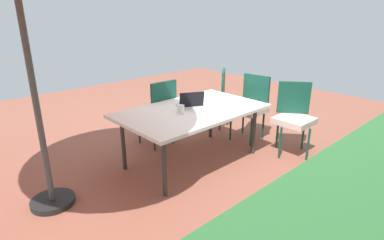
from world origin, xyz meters
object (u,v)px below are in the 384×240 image
object	(u,v)px
chair_northwest	(294,115)
laptop	(190,103)
dining_table	(192,113)
cup	(181,109)
chair_southwest	(214,95)
chair_south	(158,109)
chair_west	(250,104)

from	to	relation	value
chair_northwest	laptop	world-z (taller)	chair_northwest
dining_table	cup	size ratio (longest dim) A/B	17.32
chair_southwest	cup	bearing A→B (deg)	-10.66
chair_south	chair_northwest	bearing A→B (deg)	127.61
chair_west	cup	xyz separation A→B (m)	(1.41, 0.01, 0.22)
chair_south	cup	bearing A→B (deg)	71.80
chair_south	chair_southwest	distance (m)	1.16
chair_south	chair_west	bearing A→B (deg)	145.23
chair_southwest	chair_west	size ratio (longest dim) A/B	1.00
chair_south	chair_west	distance (m)	1.40
chair_southwest	chair_west	world-z (taller)	same
dining_table	laptop	bearing A→B (deg)	-121.69
dining_table	cup	xyz separation A→B (m)	(0.22, 0.04, 0.10)
chair_southwest	chair_northwest	bearing A→B (deg)	52.91
chair_southwest	laptop	world-z (taller)	chair_southwest
chair_northwest	chair_west	world-z (taller)	same
chair_south	laptop	bearing A→B (deg)	92.59
dining_table	laptop	size ratio (longest dim) A/B	4.69
chair_southwest	cup	distance (m)	1.60
dining_table	chair_northwest	world-z (taller)	chair_northwest
chair_west	laptop	size ratio (longest dim) A/B	2.47
dining_table	chair_southwest	xyz separation A→B (m)	(-1.17, -0.71, -0.12)
dining_table	chair_northwest	xyz separation A→B (m)	(-1.22, 0.74, -0.12)
dining_table	chair_southwest	bearing A→B (deg)	-148.64
chair_west	laptop	xyz separation A→B (m)	(1.13, -0.12, 0.22)
laptop	chair_west	bearing A→B (deg)	-159.23
chair_northwest	chair_west	xyz separation A→B (m)	(0.03, -0.71, 0.00)
dining_table	chair_west	world-z (taller)	chair_west
chair_northwest	laptop	distance (m)	1.45
dining_table	chair_west	distance (m)	1.19
chair_northwest	laptop	bearing A→B (deg)	-164.16
chair_south	chair_southwest	bearing A→B (deg)	177.10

